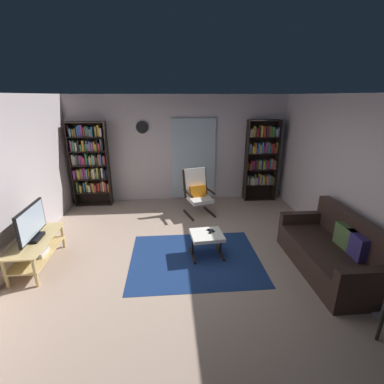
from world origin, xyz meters
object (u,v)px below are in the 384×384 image
at_px(television, 32,224).
at_px(tv_remote, 211,231).
at_px(bookshelf_near_tv, 90,161).
at_px(wall_clock, 142,127).
at_px(bookshelf_near_sofa, 261,158).
at_px(ottoman, 207,237).
at_px(tv_stand, 36,248).
at_px(leather_sofa, 334,252).
at_px(cell_phone, 211,231).
at_px(lounge_armchair, 198,191).

height_order(television, tv_remote, television).
relative_size(bookshelf_near_tv, wall_clock, 6.92).
distance_m(bookshelf_near_sofa, ottoman, 3.19).
distance_m(tv_stand, leather_sofa, 4.60).
distance_m(tv_stand, television, 0.41).
bearing_deg(tv_stand, tv_remote, 2.56).
bearing_deg(bookshelf_near_tv, wall_clock, 7.18).
bearing_deg(television, wall_clock, 62.04).
distance_m(tv_remote, wall_clock, 3.30).
height_order(bookshelf_near_sofa, leather_sofa, bookshelf_near_sofa).
relative_size(tv_stand, cell_phone, 8.41).
bearing_deg(leather_sofa, television, 173.61).
distance_m(television, cell_phone, 2.79).
xyz_separation_m(lounge_armchair, ottoman, (-0.03, -1.80, -0.20)).
bearing_deg(lounge_armchair, cell_phone, -88.42).
distance_m(television, ottoman, 2.72).
distance_m(tv_stand, ottoman, 2.70).
bearing_deg(wall_clock, leather_sofa, -47.07).
height_order(bookshelf_near_tv, cell_phone, bookshelf_near_tv).
xyz_separation_m(tv_stand, tv_remote, (2.77, 0.12, 0.11)).
bearing_deg(cell_phone, lounge_armchair, 49.46).
xyz_separation_m(tv_stand, leather_sofa, (4.57, -0.50, 0.00)).
bearing_deg(tv_stand, television, 73.76).
xyz_separation_m(leather_sofa, ottoman, (-1.87, 0.58, 0.03)).
relative_size(tv_stand, tv_remote, 8.17).
xyz_separation_m(tv_stand, bookshelf_near_tv, (0.22, 2.65, 0.77)).
xyz_separation_m(leather_sofa, wall_clock, (-3.08, 3.31, 1.54)).
bearing_deg(television, cell_phone, 3.17).
distance_m(bookshelf_near_tv, ottoman, 3.65).
height_order(cell_phone, wall_clock, wall_clock).
bearing_deg(tv_remote, bookshelf_near_tv, 160.59).
relative_size(tv_stand, wall_clock, 4.06).
bearing_deg(cell_phone, leather_sofa, -62.43).
relative_size(leather_sofa, cell_phone, 13.14).
height_order(leather_sofa, lounge_armchair, lounge_armchair).
height_order(television, lounge_armchair, lounge_armchair).
xyz_separation_m(television, leather_sofa, (4.57, -0.51, -0.41)).
relative_size(bookshelf_near_sofa, ottoman, 3.61).
bearing_deg(bookshelf_near_tv, cell_phone, -44.25).
xyz_separation_m(bookshelf_near_sofa, ottoman, (-1.71, -2.59, -0.74)).
bearing_deg(leather_sofa, lounge_armchair, 127.75).
bearing_deg(bookshelf_near_tv, bookshelf_near_sofa, 0.23).
distance_m(television, tv_remote, 2.79).
relative_size(ottoman, cell_phone, 3.99).
height_order(ottoman, tv_remote, tv_remote).
bearing_deg(ottoman, cell_phone, 49.53).
bearing_deg(wall_clock, tv_stand, -117.94).
xyz_separation_m(bookshelf_near_tv, ottoman, (2.48, -2.58, -0.74)).
distance_m(television, wall_clock, 3.36).
distance_m(bookshelf_near_tv, tv_remote, 3.65).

